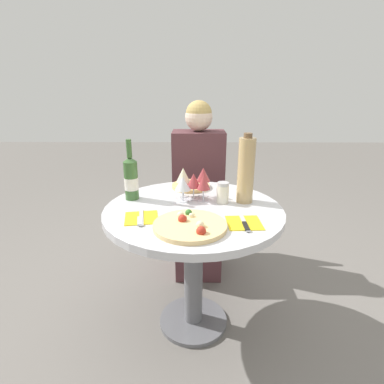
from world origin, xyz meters
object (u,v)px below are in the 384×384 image
Objects in this scene: seated_diner at (198,197)px; pizza_large at (190,225)px; dining_table at (193,233)px; wine_bottle at (131,178)px; chair_behind_diner at (198,202)px; tall_carafe at (246,170)px.

seated_diner reaches higher than pizza_large.
wine_bottle is (-0.33, 0.12, 0.26)m from dining_table.
seated_diner reaches higher than dining_table.
dining_table is 2.80× the size of pizza_large.
wine_bottle reaches higher than chair_behind_diner.
seated_diner is (-0.00, -0.15, 0.10)m from chair_behind_diner.
pizza_large is at bearing -93.40° from dining_table.
dining_table is 0.64m from seated_diner.
tall_carafe reaches higher than wine_bottle.
tall_carafe is (0.60, -0.04, 0.05)m from wine_bottle.
dining_table is at bearing 87.05° from seated_diner.
chair_behind_diner is at bearing 87.60° from dining_table.
tall_carafe is (0.23, -0.55, 0.35)m from seated_diner.
chair_behind_diner is 1.05m from pizza_large.
seated_diner is (0.03, 0.63, -0.04)m from dining_table.
wine_bottle is at bearing 176.42° from tall_carafe.
tall_carafe is (0.27, 0.09, 0.31)m from dining_table.
pizza_large is at bearing 87.38° from chair_behind_diner.
seated_diner reaches higher than wine_bottle.
dining_table is at bearing -162.21° from tall_carafe.
wine_bottle is at bearing 159.63° from dining_table.
chair_behind_diner is 0.74× the size of seated_diner.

